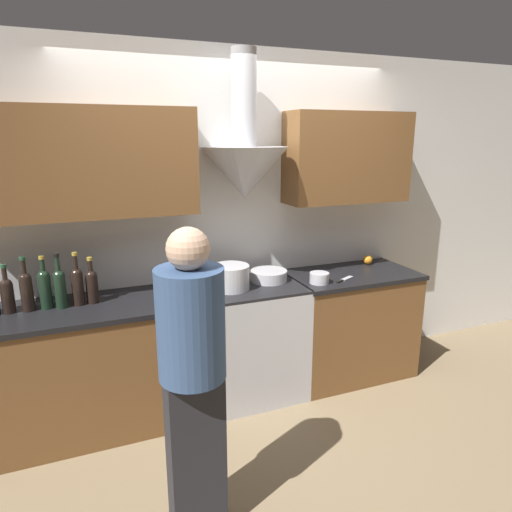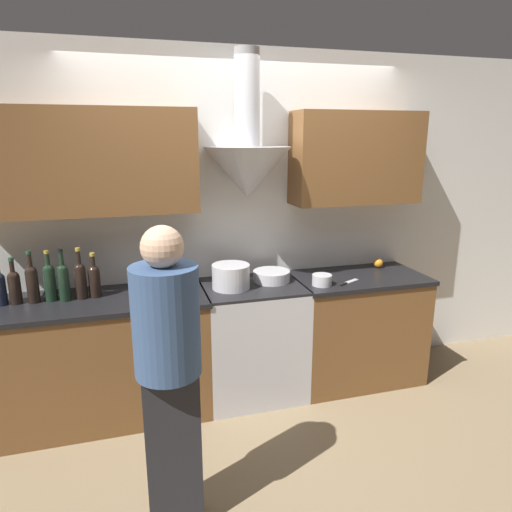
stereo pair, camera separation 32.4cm
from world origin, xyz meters
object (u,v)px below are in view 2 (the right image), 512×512
(wine_bottle_6, at_px, (80,279))
(mixing_bowl, at_px, (271,276))
(wine_bottle_4, at_px, (50,280))
(wine_bottle_2, at_px, (14,285))
(wine_bottle_1, at_px, (0,287))
(stove_range, at_px, (252,339))
(saucepan, at_px, (322,280))
(wine_bottle_7, at_px, (94,279))
(orange_fruit, at_px, (378,263))
(wine_bottle_3, at_px, (32,282))
(wine_bottle_5, at_px, (64,280))
(person_foreground_left, at_px, (169,370))
(stock_pot, at_px, (231,276))

(wine_bottle_6, xyz_separation_m, mixing_bowl, (1.36, 0.01, -0.10))
(wine_bottle_4, distance_m, wine_bottle_6, 0.19)
(wine_bottle_2, height_order, wine_bottle_6, wine_bottle_6)
(wine_bottle_1, height_order, mixing_bowl, wine_bottle_1)
(stove_range, distance_m, saucepan, 0.71)
(wine_bottle_7, xyz_separation_m, orange_fruit, (2.26, 0.11, -0.09))
(wine_bottle_3, bearing_deg, wine_bottle_7, 0.31)
(wine_bottle_5, bearing_deg, wine_bottle_7, 6.70)
(mixing_bowl, distance_m, orange_fruit, 0.99)
(wine_bottle_1, distance_m, person_foreground_left, 1.51)
(wine_bottle_2, distance_m, stock_pot, 1.44)
(wine_bottle_6, height_order, stock_pot, wine_bottle_6)
(wine_bottle_5, bearing_deg, orange_fruit, 3.05)
(stock_pot, bearing_deg, stove_range, 7.66)
(wine_bottle_2, relative_size, person_foreground_left, 0.20)
(stock_pot, bearing_deg, mixing_bowl, 12.59)
(wine_bottle_1, relative_size, mixing_bowl, 1.10)
(mixing_bowl, bearing_deg, wine_bottle_7, 180.00)
(orange_fruit, bearing_deg, wine_bottle_6, -177.15)
(wine_bottle_2, xyz_separation_m, wine_bottle_6, (0.41, -0.01, 0.01))
(wine_bottle_5, distance_m, saucepan, 1.81)
(mixing_bowl, bearing_deg, wine_bottle_5, -179.12)
(mixing_bowl, distance_m, saucepan, 0.38)
(orange_fruit, height_order, person_foreground_left, person_foreground_left)
(wine_bottle_1, height_order, person_foreground_left, person_foreground_left)
(wine_bottle_3, height_order, wine_bottle_6, wine_bottle_6)
(wine_bottle_3, bearing_deg, wine_bottle_6, -1.28)
(stock_pot, bearing_deg, wine_bottle_2, 176.83)
(wine_bottle_7, height_order, person_foreground_left, person_foreground_left)
(wine_bottle_1, height_order, wine_bottle_7, wine_bottle_7)
(wine_bottle_7, bearing_deg, wine_bottle_2, 179.42)
(wine_bottle_1, bearing_deg, wine_bottle_4, 0.23)
(wine_bottle_4, relative_size, mixing_bowl, 1.24)
(saucepan, bearing_deg, person_foreground_left, -142.05)
(wine_bottle_2, bearing_deg, saucepan, -5.43)
(wine_bottle_5, bearing_deg, stove_range, -1.31)
(wine_bottle_3, relative_size, wine_bottle_6, 1.00)
(orange_fruit, bearing_deg, wine_bottle_5, -176.95)
(stove_range, height_order, wine_bottle_5, wine_bottle_5)
(wine_bottle_3, bearing_deg, person_foreground_left, -55.87)
(stove_range, bearing_deg, wine_bottle_2, 177.96)
(wine_bottle_3, distance_m, wine_bottle_5, 0.20)
(wine_bottle_5, height_order, saucepan, wine_bottle_5)
(stock_pot, relative_size, orange_fruit, 3.50)
(wine_bottle_6, distance_m, saucepan, 1.71)
(wine_bottle_1, relative_size, wine_bottle_2, 0.98)
(wine_bottle_1, height_order, wine_bottle_2, wine_bottle_2)
(saucepan, bearing_deg, orange_fruit, 24.98)
(wine_bottle_7, height_order, stock_pot, wine_bottle_7)
(wine_bottle_1, bearing_deg, mixing_bowl, -0.05)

